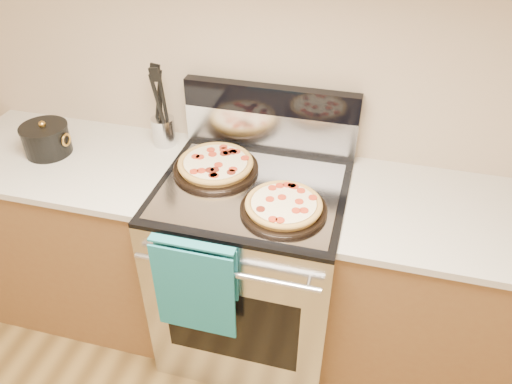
% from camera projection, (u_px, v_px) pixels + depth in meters
% --- Properties ---
extents(wall_back, '(4.00, 0.00, 4.00)m').
position_uv_depth(wall_back, '(274.00, 52.00, 2.03)').
color(wall_back, '#C4A98E').
rests_on(wall_back, ground).
extents(range_body, '(0.76, 0.68, 0.90)m').
position_uv_depth(range_body, '(252.00, 269.00, 2.29)').
color(range_body, '#B7B7BC').
rests_on(range_body, ground).
extents(oven_window, '(0.56, 0.01, 0.40)m').
position_uv_depth(oven_window, '(231.00, 326.00, 2.03)').
color(oven_window, black).
rests_on(oven_window, range_body).
extents(cooktop, '(0.76, 0.68, 0.02)m').
position_uv_depth(cooktop, '(252.00, 189.00, 2.02)').
color(cooktop, black).
rests_on(cooktop, range_body).
extents(backsplash_lower, '(0.76, 0.06, 0.18)m').
position_uv_depth(backsplash_lower, '(270.00, 130.00, 2.20)').
color(backsplash_lower, silver).
rests_on(backsplash_lower, cooktop).
extents(backsplash_upper, '(0.76, 0.06, 0.12)m').
position_uv_depth(backsplash_upper, '(271.00, 99.00, 2.11)').
color(backsplash_upper, black).
rests_on(backsplash_upper, backsplash_lower).
extents(oven_handle, '(0.70, 0.03, 0.03)m').
position_uv_depth(oven_handle, '(225.00, 273.00, 1.79)').
color(oven_handle, silver).
rests_on(oven_handle, range_body).
extents(dish_towel, '(0.32, 0.05, 0.42)m').
position_uv_depth(dish_towel, '(196.00, 286.00, 1.88)').
color(dish_towel, teal).
rests_on(dish_towel, oven_handle).
extents(foil_sheet, '(0.70, 0.55, 0.01)m').
position_uv_depth(foil_sheet, '(250.00, 190.00, 1.99)').
color(foil_sheet, gray).
rests_on(foil_sheet, cooktop).
extents(cabinet_left, '(1.00, 0.62, 0.88)m').
position_uv_depth(cabinet_left, '(85.00, 234.00, 2.50)').
color(cabinet_left, brown).
rests_on(cabinet_left, ground).
extents(countertop_left, '(1.02, 0.64, 0.03)m').
position_uv_depth(countertop_left, '(64.00, 158.00, 2.23)').
color(countertop_left, '#B6B0A4').
rests_on(countertop_left, cabinet_left).
extents(cabinet_right, '(1.00, 0.62, 0.88)m').
position_uv_depth(cabinet_right, '(452.00, 304.00, 2.14)').
color(cabinet_right, brown).
rests_on(cabinet_right, ground).
extents(countertop_right, '(1.02, 0.64, 0.03)m').
position_uv_depth(countertop_right, '(480.00, 222.00, 1.87)').
color(countertop_right, '#B6B0A4').
rests_on(countertop_right, cabinet_right).
extents(pepperoni_pizza_back, '(0.40, 0.40, 0.05)m').
position_uv_depth(pepperoni_pizza_back, '(216.00, 165.00, 2.09)').
color(pepperoni_pizza_back, '#A77533').
rests_on(pepperoni_pizza_back, foil_sheet).
extents(pepperoni_pizza_front, '(0.40, 0.40, 0.04)m').
position_uv_depth(pepperoni_pizza_front, '(284.00, 206.00, 1.87)').
color(pepperoni_pizza_front, '#A77533').
rests_on(pepperoni_pizza_front, foil_sheet).
extents(utensil_crock, '(0.11, 0.11, 0.13)m').
position_uv_depth(utensil_crock, '(164.00, 131.00, 2.26)').
color(utensil_crock, silver).
rests_on(utensil_crock, countertop_left).
extents(saucepan, '(0.21, 0.21, 0.12)m').
position_uv_depth(saucepan, '(47.00, 141.00, 2.20)').
color(saucepan, black).
rests_on(saucepan, countertop_left).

